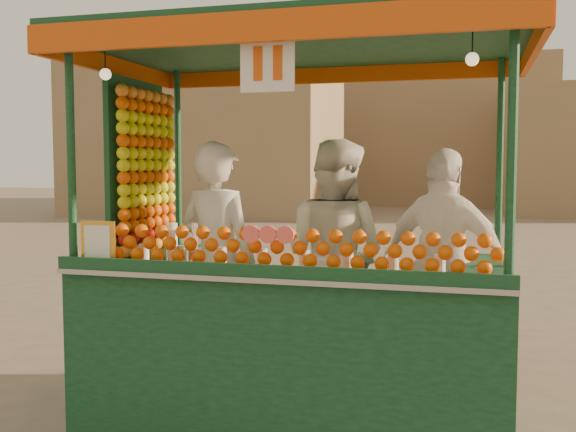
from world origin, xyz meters
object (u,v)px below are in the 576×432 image
(vendor_left, at_px, (217,260))
(vendor_middle, at_px, (334,256))
(vendor_right, at_px, (444,263))
(juice_cart, at_px, (288,304))

(vendor_left, relative_size, vendor_middle, 0.99)
(vendor_left, relative_size, vendor_right, 1.03)
(juice_cart, relative_size, vendor_middle, 1.75)
(vendor_right, bearing_deg, vendor_middle, 25.97)
(juice_cart, distance_m, vendor_left, 0.66)
(juice_cart, xyz_separation_m, vendor_right, (1.08, 0.52, 0.26))
(juice_cart, height_order, vendor_middle, juice_cart)
(vendor_left, bearing_deg, vendor_middle, -144.20)
(juice_cart, relative_size, vendor_left, 1.77)
(juice_cart, bearing_deg, vendor_left, 170.74)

